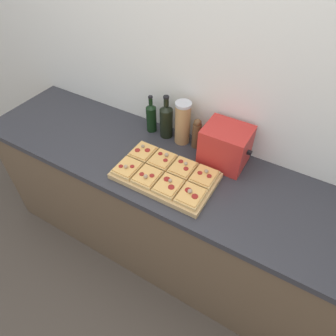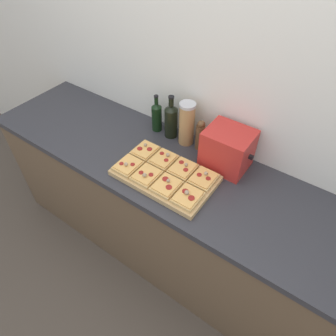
{
  "view_description": "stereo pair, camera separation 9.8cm",
  "coord_description": "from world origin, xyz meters",
  "views": [
    {
      "loc": [
        0.6,
        -0.78,
        2.14
      ],
      "look_at": [
        -0.0,
        0.25,
        0.97
      ],
      "focal_mm": 32.0,
      "sensor_mm": 36.0,
      "label": 1
    },
    {
      "loc": [
        0.69,
        -0.72,
        2.14
      ],
      "look_at": [
        -0.0,
        0.25,
        0.97
      ],
      "focal_mm": 32.0,
      "sensor_mm": 36.0,
      "label": 2
    }
  ],
  "objects": [
    {
      "name": "ground_plane",
      "position": [
        0.0,
        0.0,
        0.0
      ],
      "size": [
        12.0,
        12.0,
        0.0
      ],
      "primitive_type": "plane",
      "color": "#4C4238"
    },
    {
      "name": "wall_back",
      "position": [
        0.0,
        0.67,
        1.25
      ],
      "size": [
        6.0,
        0.06,
        2.5
      ],
      "color": "silver",
      "rests_on": "ground_plane"
    },
    {
      "name": "kitchen_counter",
      "position": [
        0.0,
        0.32,
        0.46
      ],
      "size": [
        2.63,
        0.67,
        0.92
      ],
      "color": "brown",
      "rests_on": "ground_plane"
    },
    {
      "name": "cutting_board",
      "position": [
        -0.0,
        0.22,
        0.94
      ],
      "size": [
        0.55,
        0.34,
        0.03
      ],
      "primitive_type": "cube",
      "color": "tan",
      "rests_on": "kitchen_counter"
    },
    {
      "name": "pizza_slice_back_left",
      "position": [
        -0.2,
        0.3,
        0.96
      ],
      "size": [
        0.12,
        0.15,
        0.05
      ],
      "color": "tan",
      "rests_on": "cutting_board"
    },
    {
      "name": "pizza_slice_back_midleft",
      "position": [
        -0.07,
        0.3,
        0.96
      ],
      "size": [
        0.12,
        0.15,
        0.05
      ],
      "color": "tan",
      "rests_on": "cutting_board"
    },
    {
      "name": "pizza_slice_back_midright",
      "position": [
        0.07,
        0.3,
        0.96
      ],
      "size": [
        0.12,
        0.15,
        0.05
      ],
      "color": "tan",
      "rests_on": "cutting_board"
    },
    {
      "name": "pizza_slice_back_right",
      "position": [
        0.2,
        0.3,
        0.96
      ],
      "size": [
        0.12,
        0.15,
        0.05
      ],
      "color": "tan",
      "rests_on": "cutting_board"
    },
    {
      "name": "pizza_slice_front_left",
      "position": [
        -0.2,
        0.14,
        0.96
      ],
      "size": [
        0.12,
        0.15,
        0.05
      ],
      "color": "tan",
      "rests_on": "cutting_board"
    },
    {
      "name": "pizza_slice_front_midleft",
      "position": [
        -0.07,
        0.14,
        0.96
      ],
      "size": [
        0.12,
        0.15,
        0.05
      ],
      "color": "tan",
      "rests_on": "cutting_board"
    },
    {
      "name": "pizza_slice_front_midright",
      "position": [
        0.07,
        0.14,
        0.96
      ],
      "size": [
        0.12,
        0.15,
        0.05
      ],
      "color": "tan",
      "rests_on": "cutting_board"
    },
    {
      "name": "pizza_slice_front_right",
      "position": [
        0.2,
        0.14,
        0.97
      ],
      "size": [
        0.12,
        0.15,
        0.05
      ],
      "color": "tan",
      "rests_on": "cutting_board"
    },
    {
      "name": "olive_oil_bottle",
      "position": [
        -0.31,
        0.56,
        1.02
      ],
      "size": [
        0.07,
        0.07,
        0.26
      ],
      "color": "black",
      "rests_on": "kitchen_counter"
    },
    {
      "name": "wine_bottle",
      "position": [
        -0.19,
        0.56,
        1.04
      ],
      "size": [
        0.08,
        0.08,
        0.29
      ],
      "color": "black",
      "rests_on": "kitchen_counter"
    },
    {
      "name": "grain_jar_tall",
      "position": [
        -0.08,
        0.56,
        1.06
      ],
      "size": [
        0.1,
        0.1,
        0.28
      ],
      "color": "#AD7F4C",
      "rests_on": "kitchen_counter"
    },
    {
      "name": "pepper_mill",
      "position": [
        0.02,
        0.56,
        1.02
      ],
      "size": [
        0.05,
        0.05,
        0.2
      ],
      "color": "brown",
      "rests_on": "kitchen_counter"
    },
    {
      "name": "toaster_oven",
      "position": [
        0.22,
        0.51,
        1.04
      ],
      "size": [
        0.28,
        0.22,
        0.24
      ],
      "color": "red",
      "rests_on": "kitchen_counter"
    }
  ]
}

